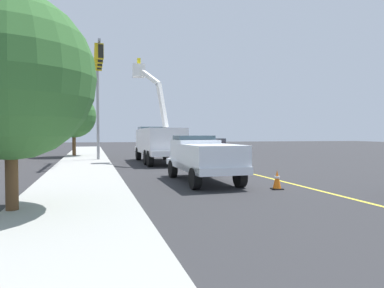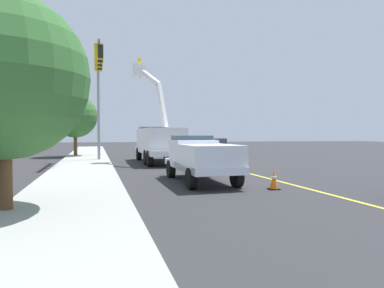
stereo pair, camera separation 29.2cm
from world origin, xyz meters
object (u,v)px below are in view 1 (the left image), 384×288
utility_bucket_truck (158,141)px  traffic_cone_leading (277,180)px  service_pickup_truck (203,157)px  traffic_cone_mid_front (173,154)px  passing_minivan (212,146)px  traffic_signal_mast (98,77)px

utility_bucket_truck → traffic_cone_leading: (-12.90, -3.20, -1.25)m
service_pickup_truck → utility_bucket_truck: bearing=4.8°
traffic_cone_leading → traffic_cone_mid_front: (17.34, 1.37, -0.03)m
passing_minivan → traffic_cone_leading: size_ratio=6.52×
traffic_cone_mid_front → service_pickup_truck: bearing=176.3°
traffic_cone_leading → traffic_cone_mid_front: bearing=4.5°
service_pickup_truck → traffic_signal_mast: size_ratio=0.65×
traffic_signal_mast → service_pickup_truck: bearing=-155.1°
service_pickup_truck → traffic_cone_mid_front: service_pickup_truck is taller
service_pickup_truck → traffic_cone_leading: service_pickup_truck is taller
passing_minivan → traffic_cone_leading: 20.09m
utility_bucket_truck → service_pickup_truck: bearing=-175.2°
service_pickup_truck → traffic_cone_leading: 3.48m
traffic_cone_leading → passing_minivan: bearing=-8.1°
service_pickup_truck → traffic_cone_mid_front: 14.90m
passing_minivan → traffic_signal_mast: traffic_signal_mast is taller
utility_bucket_truck → traffic_signal_mast: (0.61, 4.25, 4.61)m
traffic_cone_mid_front → traffic_signal_mast: bearing=122.2°
utility_bucket_truck → passing_minivan: 9.25m
utility_bucket_truck → passing_minivan: (6.98, -6.03, -0.65)m
passing_minivan → traffic_signal_mast: 13.19m
utility_bucket_truck → traffic_cone_leading: bearing=-166.1°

